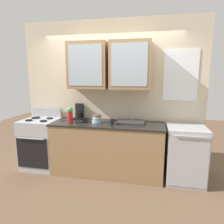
% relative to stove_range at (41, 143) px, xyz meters
% --- Properties ---
extents(ground_plane, '(10.00, 10.00, 0.00)m').
position_rel_stove_range_xyz_m(ground_plane, '(1.31, 0.00, -0.48)').
color(ground_plane, brown).
extents(back_wall_unit, '(3.38, 0.47, 2.75)m').
position_rel_stove_range_xyz_m(back_wall_unit, '(1.32, 0.31, 1.07)').
color(back_wall_unit, beige).
rests_on(back_wall_unit, ground_plane).
extents(counter, '(1.98, 0.66, 0.94)m').
position_rel_stove_range_xyz_m(counter, '(1.31, 0.00, -0.01)').
color(counter, '#93704C').
rests_on(counter, ground_plane).
extents(stove_range, '(0.65, 0.65, 1.12)m').
position_rel_stove_range_xyz_m(stove_range, '(0.00, 0.00, 0.00)').
color(stove_range, '#ADAFB5').
rests_on(stove_range, ground_plane).
extents(sink_faucet, '(0.47, 0.34, 0.27)m').
position_rel_stove_range_xyz_m(sink_faucet, '(1.72, 0.10, 0.48)').
color(sink_faucet, '#2D2D30').
rests_on(sink_faucet, counter).
extents(bowl_stack, '(0.18, 0.18, 0.14)m').
position_rel_stove_range_xyz_m(bowl_stack, '(1.13, -0.01, 0.53)').
color(bowl_stack, '#8CB7E0').
rests_on(bowl_stack, counter).
extents(vase, '(0.10, 0.10, 0.29)m').
position_rel_stove_range_xyz_m(vase, '(0.67, -0.12, 0.61)').
color(vase, '#B21E1E').
rests_on(vase, counter).
extents(cup_near_sink, '(0.11, 0.07, 0.10)m').
position_rel_stove_range_xyz_m(cup_near_sink, '(1.42, -0.11, 0.51)').
color(cup_near_sink, black).
rests_on(cup_near_sink, counter).
extents(cup_near_bowls, '(0.12, 0.08, 0.09)m').
position_rel_stove_range_xyz_m(cup_near_bowls, '(0.92, -0.02, 0.51)').
color(cup_near_bowls, black).
rests_on(cup_near_bowls, counter).
extents(dishwasher, '(0.62, 0.64, 0.94)m').
position_rel_stove_range_xyz_m(dishwasher, '(2.65, -0.00, -0.01)').
color(dishwasher, '#ADAFB5').
rests_on(dishwasher, ground_plane).
extents(coffee_maker, '(0.17, 0.20, 0.29)m').
position_rel_stove_range_xyz_m(coffee_maker, '(0.70, 0.24, 0.57)').
color(coffee_maker, black).
rests_on(coffee_maker, counter).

